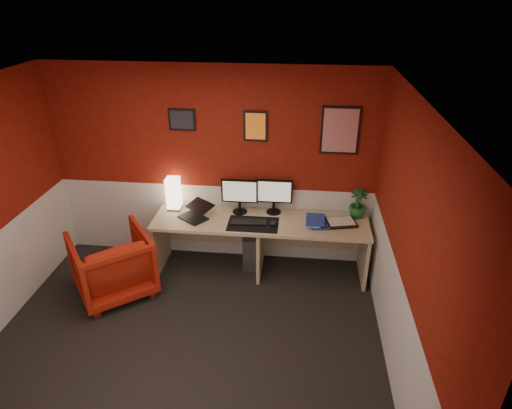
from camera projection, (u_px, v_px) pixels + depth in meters
name	position (u px, v px, depth m)	size (l,w,h in m)	color
ground	(184.00, 348.00, 4.41)	(4.00, 3.50, 0.01)	black
ceiling	(159.00, 102.00, 3.26)	(4.00, 3.50, 0.01)	white
wall_back	(212.00, 168.00, 5.38)	(4.00, 0.01, 2.50)	maroon
wall_right	(407.00, 257.00, 3.64)	(0.01, 3.50, 2.50)	maroon
wainscot_back	(215.00, 221.00, 5.72)	(4.00, 0.01, 1.00)	silver
wainscot_right	(394.00, 325.00, 3.99)	(0.01, 3.50, 1.00)	silver
desk	(260.00, 246.00, 5.42)	(2.60, 0.65, 0.73)	tan
shoji_lamp	(174.00, 194.00, 5.44)	(0.16, 0.16, 0.40)	#FFE5B2
laptop	(193.00, 210.00, 5.25)	(0.33, 0.23, 0.22)	black
monitor_left	(239.00, 191.00, 5.31)	(0.45, 0.06, 0.58)	black
monitor_right	(274.00, 191.00, 5.31)	(0.45, 0.06, 0.58)	black
desk_mat	(253.00, 224.00, 5.17)	(0.60, 0.38, 0.01)	black
keyboard	(249.00, 222.00, 5.19)	(0.42, 0.14, 0.02)	black
mouse	(273.00, 224.00, 5.14)	(0.06, 0.10, 0.03)	black
book_bottom	(309.00, 223.00, 5.17)	(0.23, 0.31, 0.03)	#223D9E
book_middle	(305.00, 221.00, 5.17)	(0.19, 0.26, 0.02)	silver
book_top	(306.00, 219.00, 5.15)	(0.22, 0.30, 0.03)	#223D9E
zen_tray	(341.00, 223.00, 5.18)	(0.35, 0.25, 0.03)	black
potted_plant	(358.00, 204.00, 5.25)	(0.20, 0.20, 0.36)	#19591E
pc_tower	(250.00, 247.00, 5.66)	(0.20, 0.45, 0.45)	#99999E
armchair	(112.00, 264.00, 5.05)	(0.82, 0.84, 0.77)	#AA1B08
art_left	(182.00, 120.00, 5.12)	(0.32, 0.02, 0.26)	black
art_center	(256.00, 126.00, 5.06)	(0.28, 0.02, 0.36)	orange
art_right	(340.00, 130.00, 4.98)	(0.44, 0.02, 0.56)	red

